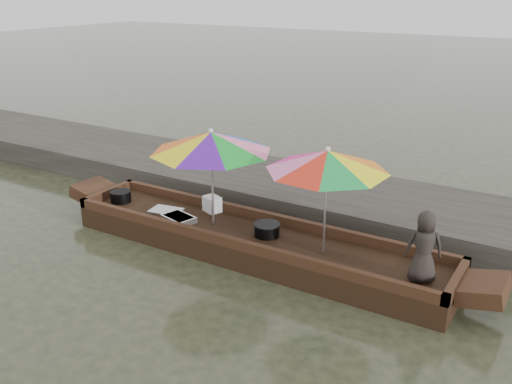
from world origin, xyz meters
The scene contains 11 objects.
water centered at (0.00, 0.00, 0.00)m, with size 80.00×80.00×0.00m, color #292D1E.
dock centered at (0.00, 2.20, 0.25)m, with size 22.00×2.20×0.50m, color #2D2B26.
boat_hull centered at (0.00, 0.00, 0.17)m, with size 6.15×1.20×0.35m, color black.
cooking_pot centered at (-2.68, -0.04, 0.44)m, with size 0.36×0.36×0.19m, color black.
tray_crayfish centered at (-1.27, -0.20, 0.39)m, with size 0.52×0.36×0.09m, color silver.
tray_scallop centered at (-1.66, -0.04, 0.38)m, with size 0.52×0.36×0.06m, color silver.
charcoal_grill centered at (0.22, 0.06, 0.44)m, with size 0.38×0.38×0.18m, color black.
supply_bag centered at (-1.06, 0.43, 0.48)m, with size 0.28×0.22×0.26m, color silver.
vendor centered at (2.60, -0.10, 0.83)m, with size 0.47×0.31×0.96m, color black.
umbrella_bow centered at (-0.73, 0.00, 1.12)m, with size 1.87×1.87×1.55m, color pink, non-canonical shape.
umbrella_stern centered at (1.18, 0.00, 1.12)m, with size 1.70×1.70×1.55m, color orange, non-canonical shape.
Camera 1 is at (4.16, -6.74, 3.97)m, focal length 40.00 mm.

